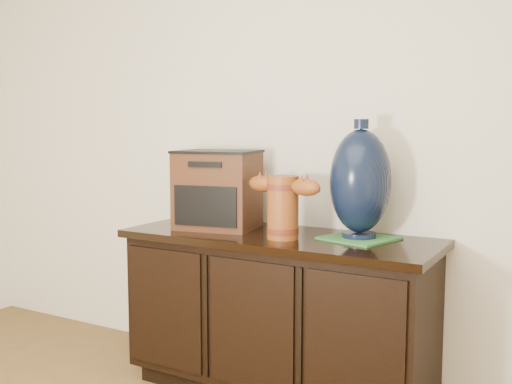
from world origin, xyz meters
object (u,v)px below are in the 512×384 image
Objects in this scene: tv_radio at (218,189)px; spray_can at (282,211)px; terracotta_vessel at (283,203)px; lamp_base at (360,182)px; sideboard at (278,312)px.

spray_can is (0.25, 0.19, -0.11)m from tv_radio.
terracotta_vessel is 0.77× the size of lamp_base.
terracotta_vessel is at bearing -22.98° from tv_radio.
tv_radio is at bearing 177.93° from sideboard.
tv_radio is 0.33m from spray_can.
tv_radio reaches higher than sideboard.
lamp_base is at bearing 12.44° from sideboard.
spray_can is (-0.15, 0.28, -0.08)m from terracotta_vessel.
lamp_base is at bearing 38.93° from terracotta_vessel.
lamp_base is (0.36, 0.08, 0.62)m from sideboard.
sideboard is 0.65m from tv_radio.
spray_can is (-0.45, 0.12, -0.18)m from lamp_base.
tv_radio is (-0.34, 0.01, 0.56)m from sideboard.
sideboard is 2.82× the size of lamp_base.
tv_radio reaches higher than terracotta_vessel.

